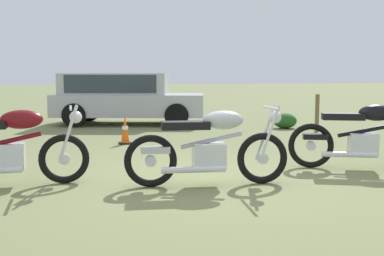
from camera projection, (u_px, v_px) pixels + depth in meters
The scene contains 8 objects.
ground_plane at pixel (207, 179), 6.49m from camera, with size 120.00×120.00×0.00m, color olive.
motorcycle_maroon at pixel (8, 148), 5.99m from camera, with size 2.04×0.64×1.02m.
motorcycle_silver at pixel (209, 148), 6.05m from camera, with size 2.10×0.64×1.02m.
motorcycle_black at pixel (363, 137), 7.08m from camera, with size 2.02×1.06×1.02m.
car_silver at pixel (123, 95), 13.49m from camera, with size 4.46×2.84×1.43m.
traffic_cone at pixel (125, 130), 9.69m from camera, with size 0.25×0.25×0.60m.
fence_post_wooden at pixel (317, 113), 11.74m from camera, with size 0.10×0.10×0.92m, color brown.
shrub_low at pixel (285, 121), 12.49m from camera, with size 0.62×0.54×0.39m.
Camera 1 is at (-1.78, -6.12, 1.41)m, focal length 44.79 mm.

